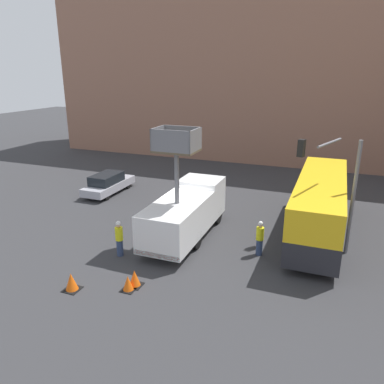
{
  "coord_description": "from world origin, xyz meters",
  "views": [
    {
      "loc": [
        7.41,
        -17.98,
        8.82
      ],
      "look_at": [
        0.17,
        0.57,
        2.32
      ],
      "focal_mm": 35.0,
      "sensor_mm": 36.0,
      "label": 1
    }
  ],
  "objects_px": {
    "road_worker_directing": "(260,238)",
    "traffic_cone_near_truck": "(71,282)",
    "parked_car_curbside": "(108,183)",
    "traffic_cone_mid_road": "(128,284)",
    "traffic_cone_far_side": "(135,278)",
    "utility_truck": "(186,210)",
    "traffic_light_pole": "(334,175)",
    "road_worker_near_truck": "(119,238)",
    "city_bus": "(320,203)"
  },
  "relations": [
    {
      "from": "road_worker_directing",
      "to": "traffic_cone_near_truck",
      "type": "relative_size",
      "value": 2.33
    },
    {
      "from": "road_worker_directing",
      "to": "parked_car_curbside",
      "type": "height_order",
      "value": "road_worker_directing"
    },
    {
      "from": "road_worker_directing",
      "to": "traffic_cone_mid_road",
      "type": "relative_size",
      "value": 2.73
    },
    {
      "from": "traffic_cone_mid_road",
      "to": "traffic_cone_far_side",
      "type": "distance_m",
      "value": 0.42
    },
    {
      "from": "traffic_cone_near_truck",
      "to": "traffic_cone_mid_road",
      "type": "xyz_separation_m",
      "value": [
        2.22,
        0.84,
        -0.06
      ]
    },
    {
      "from": "utility_truck",
      "to": "traffic_light_pole",
      "type": "bearing_deg",
      "value": 11.34
    },
    {
      "from": "traffic_light_pole",
      "to": "road_worker_directing",
      "type": "relative_size",
      "value": 3.19
    },
    {
      "from": "utility_truck",
      "to": "road_worker_near_truck",
      "type": "xyz_separation_m",
      "value": [
        -2.22,
        -3.29,
        -0.61
      ]
    },
    {
      "from": "road_worker_near_truck",
      "to": "road_worker_directing",
      "type": "height_order",
      "value": "road_worker_near_truck"
    },
    {
      "from": "road_worker_near_truck",
      "to": "traffic_cone_mid_road",
      "type": "bearing_deg",
      "value": 86.31
    },
    {
      "from": "traffic_light_pole",
      "to": "parked_car_curbside",
      "type": "distance_m",
      "value": 16.34
    },
    {
      "from": "road_worker_near_truck",
      "to": "traffic_cone_near_truck",
      "type": "xyz_separation_m",
      "value": [
        -0.25,
        -3.41,
        -0.56
      ]
    },
    {
      "from": "traffic_cone_far_side",
      "to": "traffic_cone_mid_road",
      "type": "bearing_deg",
      "value": -101.33
    },
    {
      "from": "utility_truck",
      "to": "traffic_cone_near_truck",
      "type": "relative_size",
      "value": 9.3
    },
    {
      "from": "road_worker_near_truck",
      "to": "traffic_cone_far_side",
      "type": "distance_m",
      "value": 3.04
    },
    {
      "from": "traffic_cone_far_side",
      "to": "parked_car_curbside",
      "type": "distance_m",
      "value": 13.3
    },
    {
      "from": "city_bus",
      "to": "utility_truck",
      "type": "bearing_deg",
      "value": 126.08
    },
    {
      "from": "road_worker_directing",
      "to": "traffic_cone_far_side",
      "type": "xyz_separation_m",
      "value": [
        -4.39,
        -4.76,
        -0.56
      ]
    },
    {
      "from": "traffic_cone_far_side",
      "to": "parked_car_curbside",
      "type": "height_order",
      "value": "parked_car_curbside"
    },
    {
      "from": "traffic_light_pole",
      "to": "road_worker_near_truck",
      "type": "height_order",
      "value": "traffic_light_pole"
    },
    {
      "from": "traffic_light_pole",
      "to": "traffic_cone_near_truck",
      "type": "relative_size",
      "value": 7.43
    },
    {
      "from": "traffic_light_pole",
      "to": "parked_car_curbside",
      "type": "relative_size",
      "value": 1.21
    },
    {
      "from": "parked_car_curbside",
      "to": "city_bus",
      "type": "bearing_deg",
      "value": -7.75
    },
    {
      "from": "traffic_cone_near_truck",
      "to": "traffic_cone_far_side",
      "type": "distance_m",
      "value": 2.62
    },
    {
      "from": "traffic_light_pole",
      "to": "parked_car_curbside",
      "type": "xyz_separation_m",
      "value": [
        -15.64,
        3.55,
        -3.12
      ]
    },
    {
      "from": "utility_truck",
      "to": "traffic_cone_far_side",
      "type": "xyz_separation_m",
      "value": [
        -0.16,
        -5.45,
        -1.19
      ]
    },
    {
      "from": "traffic_light_pole",
      "to": "traffic_cone_near_truck",
      "type": "bearing_deg",
      "value": -140.07
    },
    {
      "from": "city_bus",
      "to": "road_worker_directing",
      "type": "xyz_separation_m",
      "value": [
        -2.52,
        -3.65,
        -0.99
      ]
    },
    {
      "from": "city_bus",
      "to": "parked_car_curbside",
      "type": "bearing_deg",
      "value": 94.66
    },
    {
      "from": "road_worker_near_truck",
      "to": "parked_car_curbside",
      "type": "distance_m",
      "value": 10.33
    },
    {
      "from": "traffic_cone_far_side",
      "to": "parked_car_curbside",
      "type": "xyz_separation_m",
      "value": [
        -8.19,
        10.47,
        0.42
      ]
    },
    {
      "from": "road_worker_near_truck",
      "to": "traffic_light_pole",
      "type": "bearing_deg",
      "value": 165.35
    },
    {
      "from": "road_worker_directing",
      "to": "city_bus",
      "type": "bearing_deg",
      "value": 73.01
    },
    {
      "from": "traffic_cone_near_truck",
      "to": "traffic_cone_mid_road",
      "type": "distance_m",
      "value": 2.38
    },
    {
      "from": "utility_truck",
      "to": "parked_car_curbside",
      "type": "bearing_deg",
      "value": 149.0
    },
    {
      "from": "road_worker_directing",
      "to": "parked_car_curbside",
      "type": "distance_m",
      "value": 13.81
    },
    {
      "from": "traffic_cone_near_truck",
      "to": "traffic_cone_mid_road",
      "type": "bearing_deg",
      "value": 20.63
    },
    {
      "from": "city_bus",
      "to": "traffic_cone_near_truck",
      "type": "distance_m",
      "value": 13.44
    },
    {
      "from": "traffic_light_pole",
      "to": "utility_truck",
      "type": "bearing_deg",
      "value": -168.66
    },
    {
      "from": "city_bus",
      "to": "traffic_light_pole",
      "type": "relative_size",
      "value": 1.87
    },
    {
      "from": "traffic_cone_far_side",
      "to": "parked_car_curbside",
      "type": "relative_size",
      "value": 0.15
    },
    {
      "from": "city_bus",
      "to": "traffic_cone_near_truck",
      "type": "relative_size",
      "value": 13.9
    },
    {
      "from": "utility_truck",
      "to": "road_worker_near_truck",
      "type": "height_order",
      "value": "utility_truck"
    },
    {
      "from": "utility_truck",
      "to": "traffic_light_pole",
      "type": "relative_size",
      "value": 1.25
    },
    {
      "from": "utility_truck",
      "to": "traffic_cone_mid_road",
      "type": "height_order",
      "value": "utility_truck"
    },
    {
      "from": "utility_truck",
      "to": "road_worker_directing",
      "type": "xyz_separation_m",
      "value": [
        4.23,
        -0.69,
        -0.64
      ]
    },
    {
      "from": "road_worker_near_truck",
      "to": "road_worker_directing",
      "type": "distance_m",
      "value": 6.95
    },
    {
      "from": "city_bus",
      "to": "traffic_cone_far_side",
      "type": "height_order",
      "value": "city_bus"
    },
    {
      "from": "road_worker_directing",
      "to": "traffic_cone_mid_road",
      "type": "height_order",
      "value": "road_worker_directing"
    },
    {
      "from": "road_worker_near_truck",
      "to": "traffic_cone_near_truck",
      "type": "distance_m",
      "value": 3.46
    }
  ]
}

